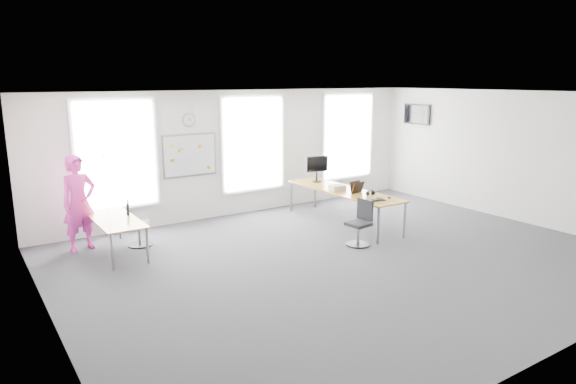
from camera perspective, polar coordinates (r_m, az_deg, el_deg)
floor at (r=9.65m, az=6.52°, el=-7.32°), size 10.00×10.00×0.00m
ceiling at (r=9.09m, az=7.00°, el=10.78°), size 10.00×10.00×0.00m
wall_back at (r=12.52m, az=-5.16°, el=4.37°), size 10.00×0.00×10.00m
wall_front at (r=6.80m, az=29.09°, el=-4.09°), size 10.00×0.00×10.00m
wall_left at (r=7.19m, az=-25.41°, el=-2.88°), size 0.00×10.00×10.00m
wall_right at (r=13.02m, az=23.86°, el=3.66°), size 0.00×10.00×10.00m
window_left at (r=11.37m, az=-18.54°, el=3.97°), size 1.60×0.06×2.20m
window_mid at (r=12.62m, az=-3.91°, el=5.37°), size 1.60×0.06×2.20m
window_right at (r=14.33m, az=6.63°, el=6.17°), size 1.60×0.06×2.20m
desk_right at (r=11.72m, az=6.14°, el=0.01°), size 0.86×3.24×0.79m
desk_left at (r=10.23m, az=-18.69°, el=-3.10°), size 0.75×1.87×0.68m
chair_right at (r=10.33m, az=8.03°, el=-3.69°), size 0.49×0.49×0.91m
chair_left at (r=10.60m, az=-16.52°, el=-3.69°), size 0.51×0.51×0.91m
person at (r=10.59m, az=-22.19°, el=-1.14°), size 0.76×0.59×1.86m
whiteboard at (r=11.92m, az=-10.82°, el=4.03°), size 1.20×0.03×0.90m
wall_clock at (r=11.83m, az=-10.98°, el=7.87°), size 0.30×0.04×0.30m
tv at (r=14.72m, az=14.13°, el=8.39°), size 0.06×0.90×0.55m
keyboard at (r=10.75m, az=9.68°, el=-0.91°), size 0.43×0.25×0.02m
mouse at (r=10.99m, az=11.17°, el=-0.63°), size 0.08×0.11×0.04m
lens_cap at (r=11.03m, az=9.92°, el=-0.60°), size 0.08×0.08×0.01m
headphones at (r=11.21m, az=9.12°, el=-0.12°), size 0.19×0.10×0.11m
laptop_sleeve at (r=11.38m, az=7.66°, el=0.52°), size 0.33×0.22×0.27m
paper_stack at (r=11.66m, az=5.50°, el=0.49°), size 0.34×0.27×0.11m
monitor at (r=12.50m, az=3.26°, el=2.85°), size 0.56×0.23×0.63m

